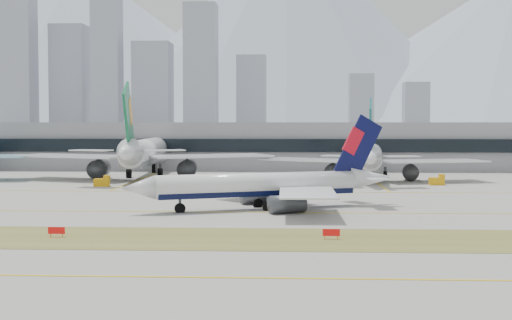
# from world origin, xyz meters

# --- Properties ---
(ground) EXTENTS (3000.00, 3000.00, 0.00)m
(ground) POSITION_xyz_m (0.00, 0.00, 0.00)
(ground) COLOR gray
(ground) RESTS_ON ground
(apron_markings) EXTENTS (360.00, 122.22, 0.06)m
(apron_markings) POSITION_xyz_m (0.00, -53.95, 0.02)
(apron_markings) COLOR brown
(apron_markings) RESTS_ON ground
(taxiing_airliner) EXTENTS (46.98, 39.73, 16.59)m
(taxiing_airliner) POSITION_xyz_m (3.28, 0.06, 4.00)
(taxiing_airliner) COLOR white
(taxiing_airliner) RESTS_ON ground
(widebody_eva) EXTENTS (69.46, 68.05, 24.80)m
(widebody_eva) POSITION_xyz_m (-32.01, 66.39, 6.59)
(widebody_eva) COLOR white
(widebody_eva) RESTS_ON ground
(widebody_cathay) EXTENTS (58.41, 57.56, 20.97)m
(widebody_cathay) POSITION_xyz_m (28.41, 64.55, 5.58)
(widebody_cathay) COLOR white
(widebody_cathay) RESTS_ON ground
(terminal) EXTENTS (280.00, 43.10, 15.00)m
(terminal) POSITION_xyz_m (0.00, 114.84, 7.50)
(terminal) COLOR gray
(terminal) RESTS_ON ground
(hold_sign_left) EXTENTS (2.20, 0.15, 1.35)m
(hold_sign_left) POSITION_xyz_m (-23.01, -32.00, 0.88)
(hold_sign_left) COLOR red
(hold_sign_left) RESTS_ON ground
(hold_sign_right) EXTENTS (2.20, 0.15, 1.35)m
(hold_sign_right) POSITION_xyz_m (12.53, -32.00, 0.88)
(hold_sign_right) COLOR red
(hold_sign_right) RESTS_ON ground
(gse_b) EXTENTS (3.55, 2.00, 2.60)m
(gse_b) POSITION_xyz_m (-36.67, 41.70, 1.05)
(gse_b) COLOR #ECA30C
(gse_b) RESTS_ON ground
(gse_c) EXTENTS (3.55, 2.00, 2.60)m
(gse_c) POSITION_xyz_m (42.36, 49.04, 1.05)
(gse_c) COLOR #ECA30C
(gse_c) RESTS_ON ground
(city_skyline) EXTENTS (342.00, 49.80, 140.00)m
(city_skyline) POSITION_xyz_m (-106.76, 453.42, 49.80)
(city_skyline) COLOR #9195A5
(city_skyline) RESTS_ON ground
(mountain_ridge) EXTENTS (2830.00, 1120.00, 470.00)m
(mountain_ridge) POSITION_xyz_m (33.00, 1404.14, 181.85)
(mountain_ridge) COLOR #9EA8B7
(mountain_ridge) RESTS_ON ground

